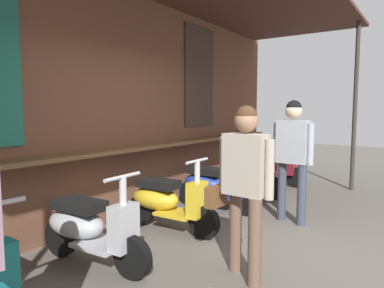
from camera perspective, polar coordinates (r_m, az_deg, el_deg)
name	(u,v)px	position (r m, az deg, el deg)	size (l,w,h in m)	color
ground_plane	(238,249)	(4.15, 7.48, -16.62)	(26.31, 26.31, 0.00)	#605B54
market_stall_facade	(120,87)	(4.94, -11.61, 9.12)	(9.40, 2.73, 3.32)	brown
scooter_silver	(88,227)	(3.78, -16.57, -12.80)	(0.48, 1.40, 0.97)	#B2B5BA
scooter_yellow	(166,201)	(4.63, -4.29, -9.16)	(0.46, 1.40, 0.97)	gold
scooter_blue	(212,185)	(5.57, 3.34, -6.64)	(0.46, 1.40, 0.97)	#233D9E
scooter_black	(244,174)	(6.54, 8.43, -4.88)	(0.46, 1.40, 0.97)	black
scooter_maroon	(269,166)	(7.61, 12.38, -3.47)	(0.46, 1.40, 0.97)	maroon
shopper_with_handbag	(244,176)	(3.25, 8.41, -5.10)	(0.30, 0.64, 1.60)	brown
shopper_browsing	(292,148)	(5.01, 15.87, -0.70)	(0.27, 0.67, 1.70)	#383D4C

